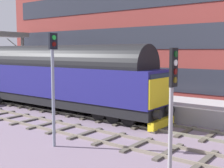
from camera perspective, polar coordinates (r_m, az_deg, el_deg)
ground_plane at (r=19.89m, az=-3.47°, el=-6.18°), size 140.00×140.00×0.00m
track_main at (r=19.88m, az=-3.47°, el=-6.03°), size 2.50×60.00×0.15m
track_adjacent_west at (r=17.48m, az=-10.88°, el=-7.85°), size 2.50×60.00×0.15m
station_platform at (r=22.60m, az=2.46°, el=-3.37°), size 4.00×44.00×1.01m
station_building at (r=29.28m, az=7.71°, el=11.50°), size 5.50×34.63×13.95m
diesel_locomotive at (r=22.47m, az=-11.74°, el=1.55°), size 2.74×18.63×4.68m
signal_post_mid at (r=10.07m, az=11.29°, el=-1.95°), size 0.44×0.22×4.39m
signal_post_far at (r=13.52m, az=-11.07°, el=1.16°), size 0.44×0.22×5.06m
platform_number_sign at (r=19.84m, az=4.89°, el=-0.10°), size 0.10×0.44×1.60m
waiting_passenger at (r=25.22m, az=-7.15°, el=1.01°), size 0.44×0.48×1.64m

